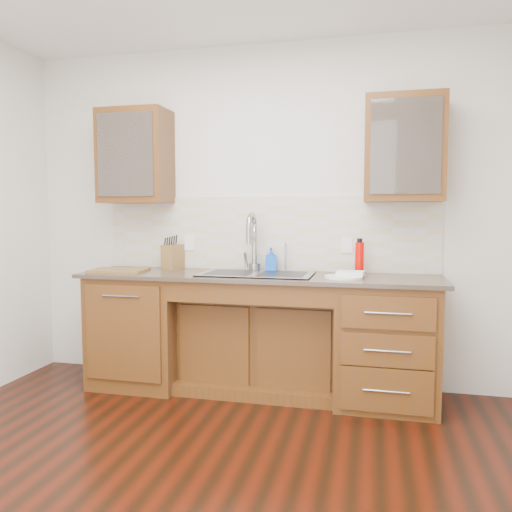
% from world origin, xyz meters
% --- Properties ---
extents(ground, '(4.00, 3.50, 0.10)m').
position_xyz_m(ground, '(0.00, 0.00, -0.05)').
color(ground, '#320C04').
extents(wall_back, '(4.00, 0.10, 2.70)m').
position_xyz_m(wall_back, '(0.00, 1.80, 1.35)').
color(wall_back, silver).
rests_on(wall_back, ground).
extents(base_cabinet_left, '(0.70, 0.62, 0.88)m').
position_xyz_m(base_cabinet_left, '(-0.95, 1.44, 0.44)').
color(base_cabinet_left, '#593014').
rests_on(base_cabinet_left, ground).
extents(base_cabinet_center, '(1.20, 0.44, 0.70)m').
position_xyz_m(base_cabinet_center, '(0.00, 1.53, 0.35)').
color(base_cabinet_center, '#593014').
rests_on(base_cabinet_center, ground).
extents(base_cabinet_right, '(0.70, 0.62, 0.88)m').
position_xyz_m(base_cabinet_right, '(0.95, 1.44, 0.44)').
color(base_cabinet_right, '#593014').
rests_on(base_cabinet_right, ground).
extents(countertop, '(2.70, 0.65, 0.03)m').
position_xyz_m(countertop, '(0.00, 1.43, 0.90)').
color(countertop, '#84705B').
rests_on(countertop, base_cabinet_left).
extents(backsplash, '(2.70, 0.02, 0.59)m').
position_xyz_m(backsplash, '(0.00, 1.74, 1.21)').
color(backsplash, beige).
rests_on(backsplash, wall_back).
extents(sink, '(0.84, 0.46, 0.19)m').
position_xyz_m(sink, '(0.00, 1.41, 0.83)').
color(sink, '#9E9EA5').
rests_on(sink, countertop).
extents(faucet, '(0.04, 0.04, 0.40)m').
position_xyz_m(faucet, '(-0.07, 1.64, 1.11)').
color(faucet, '#999993').
rests_on(faucet, countertop).
extents(filter_tap, '(0.02, 0.02, 0.24)m').
position_xyz_m(filter_tap, '(0.18, 1.65, 1.03)').
color(filter_tap, '#999993').
rests_on(filter_tap, countertop).
extents(upper_cabinet_left, '(0.55, 0.34, 0.75)m').
position_xyz_m(upper_cabinet_left, '(-1.05, 1.58, 1.83)').
color(upper_cabinet_left, '#593014').
rests_on(upper_cabinet_left, wall_back).
extents(upper_cabinet_right, '(0.55, 0.34, 0.75)m').
position_xyz_m(upper_cabinet_right, '(1.05, 1.58, 1.83)').
color(upper_cabinet_right, '#593014').
rests_on(upper_cabinet_right, wall_back).
extents(outlet_left, '(0.08, 0.01, 0.12)m').
position_xyz_m(outlet_left, '(-0.65, 1.73, 1.12)').
color(outlet_left, white).
rests_on(outlet_left, backsplash).
extents(outlet_right, '(0.08, 0.01, 0.12)m').
position_xyz_m(outlet_right, '(0.65, 1.73, 1.12)').
color(outlet_right, white).
rests_on(outlet_right, backsplash).
extents(soap_bottle, '(0.10, 0.10, 0.19)m').
position_xyz_m(soap_bottle, '(0.06, 1.67, 1.00)').
color(soap_bottle, blue).
rests_on(soap_bottle, countertop).
extents(water_bottle, '(0.08, 0.08, 0.24)m').
position_xyz_m(water_bottle, '(0.75, 1.60, 1.03)').
color(water_bottle, '#D30500').
rests_on(water_bottle, countertop).
extents(plate, '(0.35, 0.35, 0.01)m').
position_xyz_m(plate, '(0.65, 1.35, 0.92)').
color(plate, white).
rests_on(plate, countertop).
extents(dish_towel, '(0.20, 0.16, 0.03)m').
position_xyz_m(dish_towel, '(0.69, 1.40, 0.94)').
color(dish_towel, white).
rests_on(dish_towel, plate).
extents(knife_block, '(0.15, 0.20, 0.20)m').
position_xyz_m(knife_block, '(-0.76, 1.64, 1.01)').
color(knife_block, '#A98453').
rests_on(knife_block, countertop).
extents(cutting_board, '(0.44, 0.33, 0.02)m').
position_xyz_m(cutting_board, '(-1.10, 1.35, 0.92)').
color(cutting_board, brown).
rests_on(cutting_board, countertop).
extents(cup_left_a, '(0.14, 0.14, 0.09)m').
position_xyz_m(cup_left_a, '(-1.15, 1.58, 1.77)').
color(cup_left_a, silver).
rests_on(cup_left_a, upper_cabinet_left).
extents(cup_left_b, '(0.14, 0.14, 0.10)m').
position_xyz_m(cup_left_b, '(-1.01, 1.58, 1.78)').
color(cup_left_b, white).
rests_on(cup_left_b, upper_cabinet_left).
extents(cup_right_a, '(0.13, 0.13, 0.09)m').
position_xyz_m(cup_right_a, '(0.94, 1.58, 1.77)').
color(cup_right_a, white).
rests_on(cup_right_a, upper_cabinet_right).
extents(cup_right_b, '(0.11, 0.11, 0.09)m').
position_xyz_m(cup_right_b, '(1.11, 1.58, 1.77)').
color(cup_right_b, white).
rests_on(cup_right_b, upper_cabinet_right).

